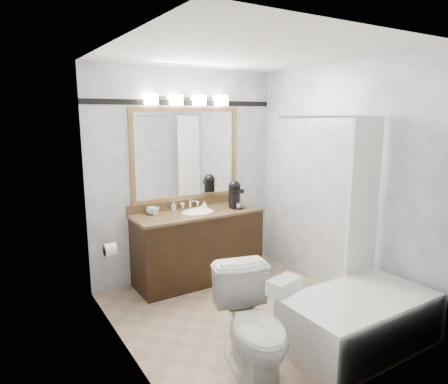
{
  "coord_description": "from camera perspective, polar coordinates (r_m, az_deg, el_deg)",
  "views": [
    {
      "loc": [
        -2.13,
        -3.0,
        1.98
      ],
      "look_at": [
        -0.05,
        0.35,
        1.2
      ],
      "focal_mm": 32.0,
      "sensor_mm": 36.0,
      "label": 1
    }
  ],
  "objects": [
    {
      "name": "soap_bar",
      "position": [
        4.84,
        -2.93,
        -2.16
      ],
      "size": [
        0.09,
        0.06,
        0.03
      ],
      "primitive_type": "cube",
      "rotation": [
        0.0,
        0.0,
        0.04
      ],
      "color": "beige",
      "rests_on": "vanity"
    },
    {
      "name": "vanity",
      "position": [
        4.79,
        -3.71,
        -7.55
      ],
      "size": [
        1.53,
        0.58,
        0.97
      ],
      "color": "black",
      "rests_on": "ground"
    },
    {
      "name": "room",
      "position": [
        3.75,
        3.5,
        -0.06
      ],
      "size": [
        2.42,
        2.62,
        2.52
      ],
      "color": "#9F836B",
      "rests_on": "ground"
    },
    {
      "name": "soap_bottle_b",
      "position": [
        4.86,
        -2.81,
        -1.79
      ],
      "size": [
        0.08,
        0.08,
        0.08
      ],
      "primitive_type": "imported",
      "rotation": [
        0.0,
        0.0,
        0.3
      ],
      "color": "white",
      "rests_on": "vanity"
    },
    {
      "name": "toilet",
      "position": [
        3.16,
        4.3,
        -18.67
      ],
      "size": [
        0.64,
        0.89,
        0.82
      ],
      "primitive_type": "imported",
      "rotation": [
        0.0,
        0.0,
        -0.25
      ],
      "color": "white",
      "rests_on": "ground"
    },
    {
      "name": "tissue_box",
      "position": [
        2.72,
        8.6,
        -13.07
      ],
      "size": [
        0.26,
        0.18,
        0.1
      ],
      "primitive_type": "cube",
      "rotation": [
        0.0,
        0.0,
        0.24
      ],
      "color": "white",
      "rests_on": "toilet"
    },
    {
      "name": "vanity_light_bar",
      "position": [
        4.73,
        -5.21,
        12.99
      ],
      "size": [
        1.02,
        0.14,
        0.12
      ],
      "color": "silver",
      "rests_on": "room"
    },
    {
      "name": "cup_right",
      "position": [
        4.57,
        -9.8,
        -2.76
      ],
      "size": [
        0.11,
        0.11,
        0.08
      ],
      "primitive_type": "imported",
      "rotation": [
        0.0,
        0.0,
        0.19
      ],
      "color": "white",
      "rests_on": "vanity"
    },
    {
      "name": "soap_bottle_a",
      "position": [
        4.76,
        -7.24,
        -2.01
      ],
      "size": [
        0.05,
        0.05,
        0.1
      ],
      "primitive_type": "imported",
      "rotation": [
        0.0,
        0.0,
        0.01
      ],
      "color": "white",
      "rests_on": "vanity"
    },
    {
      "name": "mirror",
      "position": [
        4.8,
        -5.37,
        5.4
      ],
      "size": [
        1.4,
        0.04,
        1.1
      ],
      "color": "olive",
      "rests_on": "room"
    },
    {
      "name": "cup_left",
      "position": [
        4.62,
        -10.35,
        -2.62
      ],
      "size": [
        0.11,
        0.11,
        0.08
      ],
      "primitive_type": "imported",
      "rotation": [
        0.0,
        0.0,
        0.06
      ],
      "color": "white",
      "rests_on": "vanity"
    },
    {
      "name": "accent_stripe",
      "position": [
        4.79,
        -5.57,
        12.57
      ],
      "size": [
        2.4,
        0.01,
        0.06
      ],
      "primitive_type": "cube",
      "color": "black",
      "rests_on": "room"
    },
    {
      "name": "bathtub",
      "position": [
        3.8,
        18.71,
        -15.97
      ],
      "size": [
        1.3,
        0.75,
        1.96
      ],
      "color": "white",
      "rests_on": "ground"
    },
    {
      "name": "tp_roll",
      "position": [
        4.0,
        -15.98,
        -7.91
      ],
      "size": [
        0.11,
        0.12,
        0.12
      ],
      "primitive_type": "cylinder",
      "rotation": [
        0.0,
        1.57,
        0.0
      ],
      "color": "white",
      "rests_on": "room"
    },
    {
      "name": "coffee_maker",
      "position": [
        4.84,
        1.55,
        -0.24
      ],
      "size": [
        0.17,
        0.22,
        0.33
      ],
      "rotation": [
        0.0,
        0.0,
        0.1
      ],
      "color": "black",
      "rests_on": "vanity"
    }
  ]
}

